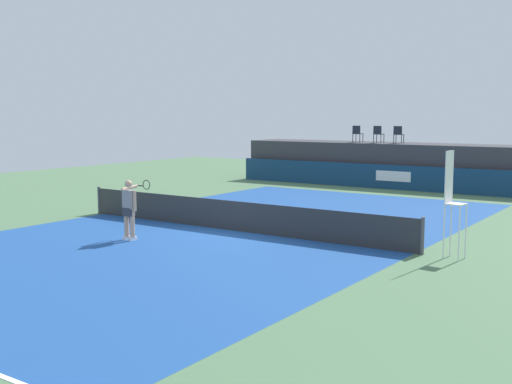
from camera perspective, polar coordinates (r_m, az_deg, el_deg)
name	(u,v)px	position (r m, az deg, el deg)	size (l,w,h in m)	color
ground_plane	(283,218)	(22.65, 2.43, -2.34)	(48.00, 48.00, 0.00)	#4C704C
court_inner	(233,230)	(20.21, -2.10, -3.47)	(12.00, 22.00, 0.00)	#1C478C
sponsor_wall	(396,177)	(31.90, 12.50, 1.29)	(18.00, 0.22, 1.20)	navy
spectator_platform	(410,165)	(33.52, 13.68, 2.39)	(18.00, 2.80, 2.20)	#38383D
spectator_chair_far_left	(357,133)	(34.20, 9.10, 5.26)	(0.45, 0.45, 0.89)	#1E232D
spectator_chair_left	(378,133)	(33.73, 10.94, 5.20)	(0.45, 0.45, 0.89)	#1E232D
spectator_chair_center	(398,134)	(33.41, 12.69, 5.14)	(0.48, 0.48, 0.89)	#1E232D
umpire_chair	(452,197)	(16.84, 17.22, -0.42)	(0.49, 0.49, 2.76)	white
tennis_net	(233,216)	(20.13, -2.11, -2.15)	(12.40, 0.02, 0.95)	#2D2D2D
net_post_near	(99,200)	(24.30, -13.94, -0.72)	(0.10, 0.10, 1.00)	#4C4C51
net_post_far	(422,236)	(17.22, 14.74, -3.84)	(0.10, 0.10, 1.00)	#4C4C51
tennis_player	(130,208)	(18.92, -11.30, -1.38)	(0.67, 1.12, 1.77)	white
tennis_ball	(331,238)	(18.90, 6.79, -4.14)	(0.07, 0.07, 0.07)	#D8EA33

